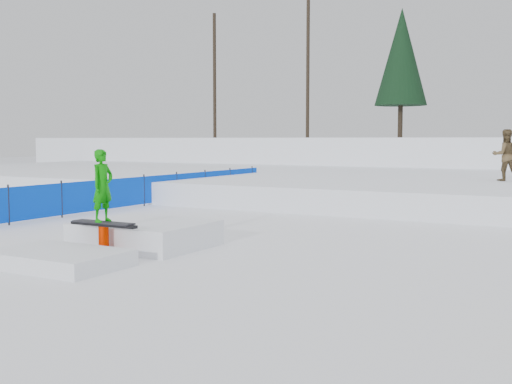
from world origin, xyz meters
The scene contains 6 objects.
ground centered at (0.00, 0.00, 0.00)m, with size 120.00×120.00×0.00m, color white.
snow_berm centered at (0.00, 30.00, 1.20)m, with size 60.00×14.00×2.40m, color white.
snow_midrise centered at (0.00, 16.00, 0.40)m, with size 50.00×18.00×0.80m, color white.
safety_fence centered at (-6.50, 6.60, 0.55)m, with size 0.05×16.00×1.10m.
walker_olive centered at (4.23, 13.84, 1.73)m, with size 0.91×0.71×1.87m, color #503F25.
jib_rail_feature centered at (-1.09, -0.76, 0.30)m, with size 2.60×4.40×2.11m.
Camera 1 is at (7.64, -10.81, 2.31)m, focal length 45.00 mm.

